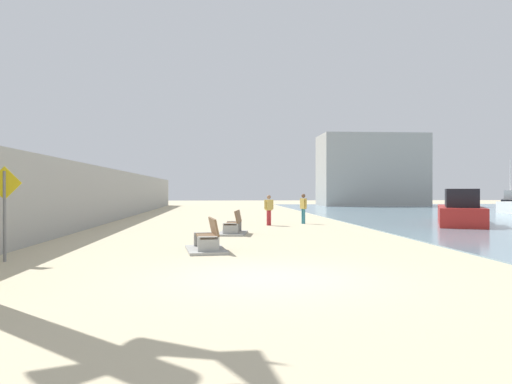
{
  "coord_description": "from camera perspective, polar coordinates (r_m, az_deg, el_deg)",
  "views": [
    {
      "loc": [
        -1.05,
        -10.05,
        1.79
      ],
      "look_at": [
        0.78,
        13.94,
        1.72
      ],
      "focal_mm": 34.51,
      "sensor_mm": 36.0,
      "label": 1
    }
  ],
  "objects": [
    {
      "name": "boat_distant",
      "position": [
        27.56,
        22.59,
        -2.08
      ],
      "size": [
        4.72,
        7.16,
        1.84
      ],
      "color": "red",
      "rests_on": "water_bay"
    },
    {
      "name": "harbor_building",
      "position": [
        58.85,
        13.24,
        2.44
      ],
      "size": [
        12.0,
        6.0,
        8.25
      ],
      "primitive_type": "cube",
      "color": "#9E9E99",
      "rests_on": "ground"
    },
    {
      "name": "person_walking",
      "position": [
        26.6,
        5.51,
        -1.68
      ],
      "size": [
        0.32,
        0.47,
        1.62
      ],
      "color": "teal",
      "rests_on": "ground"
    },
    {
      "name": "seawall",
      "position": [
        28.79,
        -17.32,
        -0.38
      ],
      "size": [
        0.8,
        64.0,
        3.04
      ],
      "primitive_type": "cube",
      "color": "#9E9E99",
      "rests_on": "ground"
    },
    {
      "name": "pedestrian_sign",
      "position": [
        13.9,
        -27.12,
        -1.06
      ],
      "size": [
        0.85,
        0.08,
        2.41
      ],
      "color": "slate",
      "rests_on": "ground"
    },
    {
      "name": "bench_near",
      "position": [
        14.68,
        -5.72,
        -5.93
      ],
      "size": [
        1.36,
        2.22,
        0.98
      ],
      "color": "#9E9E99",
      "rests_on": "ground"
    },
    {
      "name": "boat_far_right",
      "position": [
        60.64,
        27.4,
        -0.89
      ],
      "size": [
        5.68,
        7.66,
        5.21
      ],
      "color": "black",
      "rests_on": "water_bay"
    },
    {
      "name": "person_standing",
      "position": [
        25.24,
        1.5,
        -1.86
      ],
      "size": [
        0.49,
        0.29,
        1.57
      ],
      "color": "#B22D33",
      "rests_on": "ground"
    },
    {
      "name": "ground_plane",
      "position": [
        28.13,
        -2.23,
        -3.48
      ],
      "size": [
        120.0,
        120.0,
        0.0
      ],
      "primitive_type": "plane",
      "color": "#C6B793"
    },
    {
      "name": "bench_far",
      "position": [
        20.23,
        -2.66,
        -4.25
      ],
      "size": [
        1.38,
        2.23,
        0.98
      ],
      "color": "#9E9E99",
      "rests_on": "ground"
    }
  ]
}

